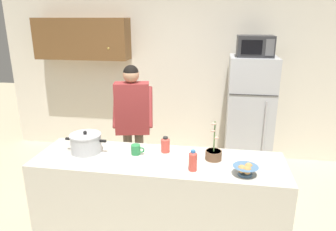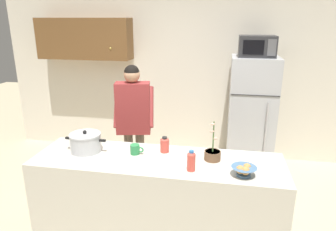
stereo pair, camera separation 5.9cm
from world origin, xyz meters
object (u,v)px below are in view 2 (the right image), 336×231
object	(u,v)px
bread_bowl	(244,170)
potted_orchid	(213,154)
microwave	(257,46)
cooking_pot	(86,142)
coffee_mug	(135,149)
person_near_pot	(133,115)
refrigerator	(251,115)
bottle_near_edge	(165,145)
bottle_mid_counter	(191,161)

from	to	relation	value
bread_bowl	potted_orchid	bearing A→B (deg)	135.82
microwave	bread_bowl	distance (m)	2.19
microwave	bread_bowl	size ratio (longest dim) A/B	2.28
cooking_pot	coffee_mug	distance (m)	0.49
microwave	person_near_pot	distance (m)	1.89
refrigerator	cooking_pot	size ratio (longest dim) A/B	4.03
bottle_near_edge	bottle_mid_counter	distance (m)	0.45
bread_bowl	bottle_near_edge	distance (m)	0.81
microwave	bread_bowl	world-z (taller)	microwave
bread_bowl	bottle_mid_counter	xyz separation A→B (m)	(-0.44, 0.02, 0.04)
person_near_pot	coffee_mug	size ratio (longest dim) A/B	12.53
refrigerator	bottle_near_edge	xyz separation A→B (m)	(-0.94, -1.68, 0.17)
microwave	potted_orchid	xyz separation A→B (m)	(-0.48, -1.75, -0.83)
refrigerator	bottle_mid_counter	bearing A→B (deg)	-107.71
bottle_near_edge	bread_bowl	bearing A→B (deg)	-25.78
bread_bowl	bottle_mid_counter	world-z (taller)	bottle_mid_counter
refrigerator	potted_orchid	world-z (taller)	refrigerator
bottle_mid_counter	person_near_pot	bearing A→B (deg)	126.92
bread_bowl	potted_orchid	xyz separation A→B (m)	(-0.27, 0.26, 0.01)
refrigerator	bread_bowl	size ratio (longest dim) A/B	7.89
person_near_pot	bread_bowl	world-z (taller)	person_near_pot
cooking_pot	bottle_mid_counter	bearing A→B (deg)	-11.44
refrigerator	bottle_mid_counter	distance (m)	2.13
cooking_pot	bottle_near_edge	world-z (taller)	cooking_pot
bottle_near_edge	bottle_mid_counter	xyz separation A→B (m)	(0.30, -0.34, 0.01)
coffee_mug	bottle_mid_counter	size ratio (longest dim) A/B	0.70
coffee_mug	bottle_mid_counter	bearing A→B (deg)	-22.89
bottle_near_edge	cooking_pot	bearing A→B (deg)	-170.81
microwave	bread_bowl	bearing A→B (deg)	-95.87
microwave	cooking_pot	bearing A→B (deg)	-133.63
person_near_pot	bottle_mid_counter	xyz separation A→B (m)	(0.84, -1.12, -0.01)
refrigerator	person_near_pot	world-z (taller)	refrigerator
bottle_near_edge	bottle_mid_counter	bearing A→B (deg)	-48.69
refrigerator	microwave	world-z (taller)	microwave
refrigerator	bottle_mid_counter	xyz separation A→B (m)	(-0.64, -2.02, 0.18)
refrigerator	bottle_mid_counter	world-z (taller)	refrigerator
cooking_pot	refrigerator	bearing A→B (deg)	46.72
coffee_mug	cooking_pot	bearing A→B (deg)	-177.20
bottle_near_edge	bottle_mid_counter	size ratio (longest dim) A/B	0.84
refrigerator	coffee_mug	xyz separation A→B (m)	(-1.21, -1.78, 0.14)
microwave	person_near_pot	bearing A→B (deg)	-149.62
bottle_near_edge	bottle_mid_counter	world-z (taller)	bottle_mid_counter
cooking_pot	bottle_near_edge	distance (m)	0.77
potted_orchid	bottle_near_edge	bearing A→B (deg)	168.62
bread_bowl	bottle_near_edge	size ratio (longest dim) A/B	1.35
person_near_pot	refrigerator	bearing A→B (deg)	31.00
coffee_mug	bottle_near_edge	distance (m)	0.29
bread_bowl	potted_orchid	distance (m)	0.37
microwave	bread_bowl	xyz separation A→B (m)	(-0.21, -2.01, -0.83)
bottle_near_edge	microwave	bearing A→B (deg)	60.47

